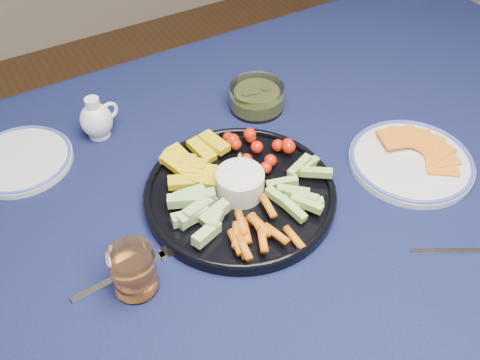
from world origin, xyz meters
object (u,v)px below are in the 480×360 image
juice_tumbler (134,273)px  side_plate_extra (21,160)px  creamer_pitcher (97,119)px  cheese_plate (411,160)px  dining_table (278,235)px  crudite_platter (239,191)px  pickle_bowl (257,98)px

juice_tumbler → side_plate_extra: 0.36m
creamer_pitcher → side_plate_extra: 0.15m
cheese_plate → side_plate_extra: 0.70m
dining_table → juice_tumbler: juice_tumbler is taller
juice_tumbler → crudite_platter: bearing=19.2°
pickle_bowl → side_plate_extra: pickle_bowl is taller
crudite_platter → side_plate_extra: crudite_platter is taller
dining_table → pickle_bowl: bearing=67.6°
creamer_pitcher → juice_tumbler: size_ratio=1.09×
dining_table → pickle_bowl: pickle_bowl is taller
side_plate_extra → pickle_bowl: bearing=-9.3°
crudite_platter → pickle_bowl: bearing=51.9°
juice_tumbler → side_plate_extra: bearing=102.7°
dining_table → creamer_pitcher: creamer_pitcher is taller
creamer_pitcher → crudite_platter: bearing=-62.5°
cheese_plate → juice_tumbler: size_ratio=2.86×
dining_table → cheese_plate: size_ratio=7.50×
crudite_platter → pickle_bowl: size_ratio=2.97×
pickle_bowl → side_plate_extra: 0.46m
juice_tumbler → side_plate_extra: (-0.08, 0.35, -0.03)m
pickle_bowl → juice_tumbler: juice_tumbler is taller
pickle_bowl → side_plate_extra: (-0.45, 0.07, -0.02)m
crudite_platter → creamer_pitcher: bearing=117.5°
dining_table → pickle_bowl: 0.29m
dining_table → cheese_plate: bearing=-9.1°
creamer_pitcher → cheese_plate: bearing=-38.5°
pickle_bowl → side_plate_extra: bearing=170.7°
cheese_plate → side_plate_extra: cheese_plate is taller
crudite_platter → cheese_plate: 0.32m
cheese_plate → side_plate_extra: (-0.61, 0.36, -0.00)m
crudite_platter → cheese_plate: size_ratio=1.46×
cheese_plate → side_plate_extra: size_ratio=1.20×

